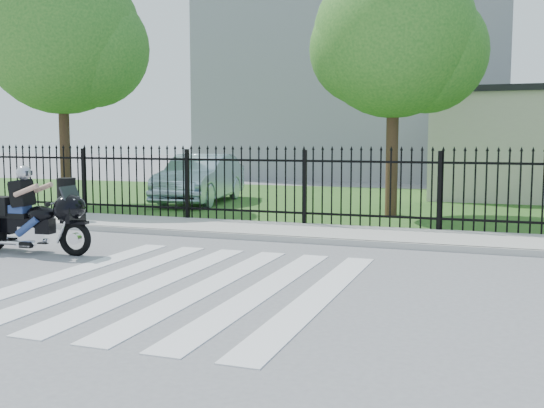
% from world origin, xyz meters
% --- Properties ---
extents(ground, '(120.00, 120.00, 0.00)m').
position_xyz_m(ground, '(0.00, 0.00, 0.00)').
color(ground, slate).
rests_on(ground, ground).
extents(crosswalk, '(5.00, 5.50, 0.01)m').
position_xyz_m(crosswalk, '(0.00, 0.00, 0.01)').
color(crosswalk, silver).
rests_on(crosswalk, ground).
extents(sidewalk, '(40.00, 2.00, 0.12)m').
position_xyz_m(sidewalk, '(0.00, 5.00, 0.06)').
color(sidewalk, '#ADAAA3').
rests_on(sidewalk, ground).
extents(curb, '(40.00, 0.12, 0.12)m').
position_xyz_m(curb, '(0.00, 4.00, 0.06)').
color(curb, '#ADAAA3').
rests_on(curb, ground).
extents(grass_strip, '(40.00, 12.00, 0.02)m').
position_xyz_m(grass_strip, '(0.00, 12.00, 0.01)').
color(grass_strip, '#275A1E').
rests_on(grass_strip, ground).
extents(iron_fence, '(26.00, 0.04, 1.80)m').
position_xyz_m(iron_fence, '(0.00, 6.00, 0.90)').
color(iron_fence, black).
rests_on(iron_fence, ground).
extents(tree_left, '(4.80, 4.80, 7.58)m').
position_xyz_m(tree_left, '(-8.50, 8.50, 5.17)').
color(tree_left, '#382316').
rests_on(tree_left, ground).
extents(tree_mid, '(4.20, 4.20, 6.78)m').
position_xyz_m(tree_mid, '(1.50, 9.00, 4.67)').
color(tree_mid, '#382316').
rests_on(tree_mid, ground).
extents(building_tall, '(15.00, 10.00, 12.00)m').
position_xyz_m(building_tall, '(-3.00, 26.00, 6.00)').
color(building_tall, gray).
rests_on(building_tall, ground).
extents(motorcycle_rider, '(2.44, 0.80, 1.61)m').
position_xyz_m(motorcycle_rider, '(-3.80, 1.32, 0.66)').
color(motorcycle_rider, black).
rests_on(motorcycle_rider, ground).
extents(parked_car, '(2.17, 4.81, 1.53)m').
position_xyz_m(parked_car, '(-4.71, 10.21, 0.79)').
color(parked_car, '#A9C6D5').
rests_on(parked_car, grass_strip).
extents(litter_bin, '(0.59, 0.59, 1.00)m').
position_xyz_m(litter_bin, '(-5.54, 4.67, 0.62)').
color(litter_bin, black).
rests_on(litter_bin, sidewalk).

